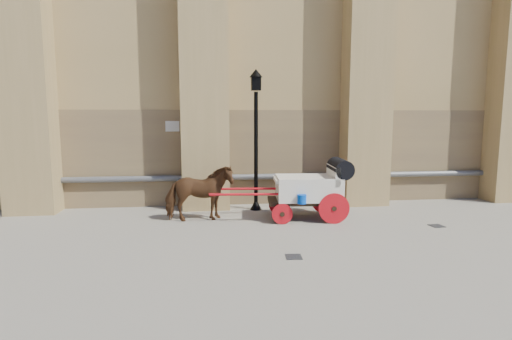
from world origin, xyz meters
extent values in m
plane|color=gray|center=(0.00, 0.00, 0.00)|extent=(90.00, 90.00, 0.00)
cube|color=olive|center=(2.00, 4.15, 1.50)|extent=(44.00, 0.35, 3.00)
cylinder|color=#59595B|center=(2.00, 3.88, 0.90)|extent=(42.00, 0.18, 0.18)
cube|color=beige|center=(-2.00, 3.97, 2.50)|extent=(0.42, 0.04, 0.32)
imported|color=#56311B|center=(-1.18, 2.07, 0.75)|extent=(1.85, 0.98, 1.51)
cube|color=black|center=(1.69, 1.97, 0.50)|extent=(2.06, 1.06, 0.11)
cube|color=silver|center=(1.78, 1.97, 0.86)|extent=(1.81, 1.27, 0.63)
cube|color=silver|center=(2.46, 1.91, 1.22)|extent=(0.23, 1.14, 0.50)
cube|color=silver|center=(1.02, 2.03, 1.09)|extent=(0.40, 1.02, 0.09)
cylinder|color=black|center=(2.64, 1.90, 1.40)|extent=(0.60, 1.17, 0.51)
cylinder|color=red|center=(2.33, 1.36, 0.41)|extent=(0.82, 0.12, 0.82)
cylinder|color=red|center=(2.42, 2.48, 0.41)|extent=(0.82, 0.12, 0.82)
cylinder|color=red|center=(0.97, 1.47, 0.27)|extent=(0.55, 0.10, 0.54)
cylinder|color=red|center=(1.06, 2.59, 0.27)|extent=(0.55, 0.10, 0.54)
cylinder|color=red|center=(0.17, 1.69, 0.77)|extent=(2.17, 0.24, 0.06)
cylinder|color=red|center=(0.24, 2.50, 0.77)|extent=(2.17, 0.24, 0.06)
cylinder|color=blue|center=(1.46, 1.36, 0.68)|extent=(0.24, 0.24, 0.24)
cylinder|color=black|center=(0.49, 3.20, 1.75)|extent=(0.12, 0.12, 3.51)
cone|color=black|center=(0.49, 3.20, 0.18)|extent=(0.35, 0.35, 0.35)
cube|color=black|center=(0.49, 3.20, 3.75)|extent=(0.27, 0.27, 0.41)
cone|color=black|center=(0.49, 3.20, 4.04)|extent=(0.39, 0.39, 0.23)
cube|color=black|center=(0.75, -0.99, 0.01)|extent=(0.34, 0.34, 0.01)
cube|color=black|center=(4.88, 0.81, 0.01)|extent=(0.36, 0.36, 0.01)
camera|label=1|loc=(-0.91, -8.53, 2.79)|focal=28.00mm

